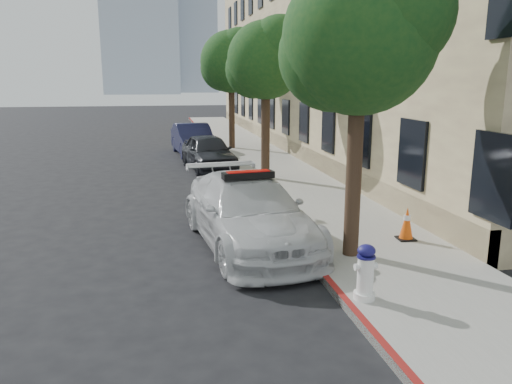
{
  "coord_description": "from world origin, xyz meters",
  "views": [
    {
      "loc": [
        -0.71,
        -10.78,
        3.51
      ],
      "look_at": [
        1.42,
        0.11,
        1.0
      ],
      "focal_mm": 35.0,
      "sensor_mm": 36.0,
      "label": 1
    }
  ],
  "objects_px": {
    "police_car": "(248,212)",
    "traffic_cone": "(407,224)",
    "parked_car_mid": "(208,152)",
    "fire_hydrant": "(365,273)",
    "parked_car_far": "(193,139)"
  },
  "relations": [
    {
      "from": "police_car",
      "to": "parked_car_mid",
      "type": "height_order",
      "value": "police_car"
    },
    {
      "from": "fire_hydrant",
      "to": "traffic_cone",
      "type": "distance_m",
      "value": 3.35
    },
    {
      "from": "fire_hydrant",
      "to": "traffic_cone",
      "type": "relative_size",
      "value": 1.25
    },
    {
      "from": "police_car",
      "to": "traffic_cone",
      "type": "distance_m",
      "value": 3.4
    },
    {
      "from": "police_car",
      "to": "traffic_cone",
      "type": "xyz_separation_m",
      "value": [
        3.32,
        -0.7,
        -0.25
      ]
    },
    {
      "from": "traffic_cone",
      "to": "parked_car_mid",
      "type": "bearing_deg",
      "value": 107.51
    },
    {
      "from": "police_car",
      "to": "parked_car_mid",
      "type": "bearing_deg",
      "value": 82.53
    },
    {
      "from": "parked_car_far",
      "to": "traffic_cone",
      "type": "bearing_deg",
      "value": -82.0
    },
    {
      "from": "parked_car_mid",
      "to": "parked_car_far",
      "type": "relative_size",
      "value": 0.92
    },
    {
      "from": "parked_car_mid",
      "to": "traffic_cone",
      "type": "relative_size",
      "value": 5.76
    },
    {
      "from": "police_car",
      "to": "traffic_cone",
      "type": "bearing_deg",
      "value": -18.77
    },
    {
      "from": "traffic_cone",
      "to": "fire_hydrant",
      "type": "bearing_deg",
      "value": -128.2
    },
    {
      "from": "traffic_cone",
      "to": "parked_car_far",
      "type": "bearing_deg",
      "value": 103.84
    },
    {
      "from": "traffic_cone",
      "to": "police_car",
      "type": "bearing_deg",
      "value": 168.1
    },
    {
      "from": "fire_hydrant",
      "to": "parked_car_far",
      "type": "bearing_deg",
      "value": 95.24
    }
  ]
}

